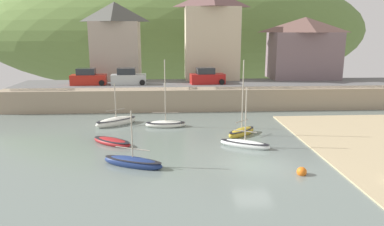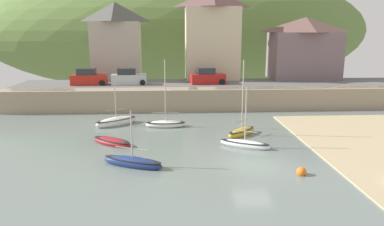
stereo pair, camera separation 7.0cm
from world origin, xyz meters
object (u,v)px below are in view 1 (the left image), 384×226
Objects in this scene: waterfront_building_left at (116,41)px; sailboat_nearest_shore at (133,162)px; motorboat_with_cabin at (245,144)px; parked_car_end_of_row at (207,77)px; waterfront_building_right at (304,48)px; mooring_buoy at (302,172)px; dinghy_open_wooden at (242,132)px; fishing_boat_green at (116,122)px; waterfront_building_centre at (212,35)px; sailboat_blue_trim at (112,142)px; sailboat_tall_mast at (166,124)px; parked_car_near_slipway at (88,78)px; parked_car_by_wall at (128,78)px.

waterfront_building_left reaches higher than sailboat_nearest_shore.
parked_car_end_of_row is at bearing 120.92° from motorboat_with_cabin.
waterfront_building_right is at bearing 74.94° from sailboat_nearest_shore.
mooring_buoy is at bearing -109.67° from waterfront_building_right.
dinghy_open_wooden reaches higher than fishing_boat_green.
waterfront_building_right is at bearing 12.37° from parked_car_end_of_row.
waterfront_building_centre reaches higher than sailboat_nearest_shore.
fishing_boat_green is at bearing 130.57° from sailboat_blue_trim.
waterfront_building_right is 24.61m from sailboat_tall_mast.
waterfront_building_right is at bearing 70.33° from mooring_buoy.
sailboat_nearest_shore is 10.03m from sailboat_tall_mast.
waterfront_building_left is 2.66× the size of sailboat_blue_trim.
fishing_boat_green is (-10.55, -14.42, -7.87)m from waterfront_building_centre.
sailboat_blue_trim is 6.48m from sailboat_tall_mast.
waterfront_building_right is at bearing 87.60° from motorboat_with_cabin.
dinghy_open_wooden is (12.98, -18.46, -7.12)m from waterfront_building_left.
parked_car_near_slipway reaches higher than fishing_boat_green.
fishing_boat_green is 11.32m from parked_car_near_slipway.
parked_car_end_of_row is at bearing -2.92° from parked_car_by_wall.
fishing_boat_green is at bearing 135.85° from mooring_buoy.
sailboat_nearest_shore is (-7.90, -25.16, -7.91)m from waterfront_building_centre.
parked_car_by_wall is at bearing 148.69° from motorboat_with_cabin.
waterfront_building_centre is at bearing 49.04° from dinghy_open_wooden.
waterfront_building_centre is 2.71× the size of parked_car_near_slipway.
fishing_boat_green is 18.34m from mooring_buoy.
parked_car_near_slipway is (-4.63, 9.92, 2.90)m from fishing_boat_green.
parked_car_by_wall is at bearing 52.84° from fishing_boat_green.
waterfront_building_right reaches higher than parked_car_end_of_row.
mooring_buoy is at bearing -119.62° from dinghy_open_wooden.
sailboat_tall_mast reaches higher than sailboat_blue_trim.
parked_car_end_of_row is 23.17m from mooring_buoy.
sailboat_tall_mast is 14.60m from mooring_buoy.
parked_car_near_slipway is at bearing -121.63° from waterfront_building_left.
fishing_boat_green is at bearing 169.64° from sailboat_tall_mast.
motorboat_with_cabin is 6.04m from mooring_buoy.
sailboat_tall_mast is at bearing -52.59° from parked_car_near_slipway.
sailboat_tall_mast reaches higher than parked_car_near_slipway.
motorboat_with_cabin reaches higher than sailboat_blue_trim.
parked_car_near_slipway is (-15.75, 13.96, 2.90)m from dinghy_open_wooden.
waterfront_building_right is 2.17× the size of parked_car_by_wall.
dinghy_open_wooden is 18.02m from parked_car_by_wall.
parked_car_near_slipway is 14.16m from parked_car_end_of_row.
parked_car_end_of_row is at bearing 99.08° from mooring_buoy.
dinghy_open_wooden reaches higher than parked_car_near_slipway.
dinghy_open_wooden is 1.56× the size of parked_car_near_slipway.
dinghy_open_wooden is 1.77× the size of sailboat_blue_trim.
sailboat_blue_trim is 5.26m from sailboat_nearest_shore.
parked_car_by_wall is at bearing 173.73° from parked_car_end_of_row.
sailboat_blue_trim is 16.94m from parked_car_near_slipway.
sailboat_nearest_shore is (4.51, -25.16, -7.15)m from waterfront_building_left.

